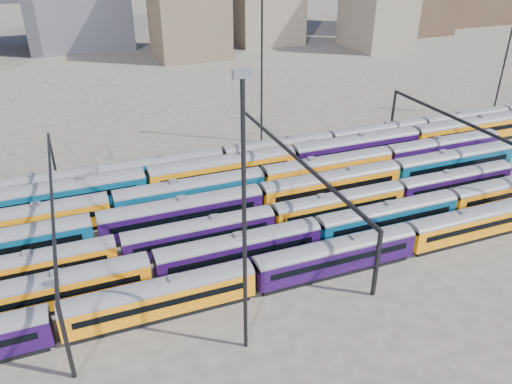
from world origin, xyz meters
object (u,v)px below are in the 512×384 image
object	(u,v)px
rake_1	(152,266)
rake_2	(199,231)
mast_2	(244,215)
rake_0	(160,295)

from	to	relation	value
rake_1	rake_2	bearing A→B (deg)	37.09
rake_2	rake_1	bearing A→B (deg)	-142.91
mast_2	rake_1	bearing A→B (deg)	117.26
rake_0	mast_2	world-z (taller)	mast_2
rake_0	rake_2	distance (m)	12.07
rake_0	rake_1	bearing A→B (deg)	88.28
rake_0	mast_2	size ratio (longest dim) A/B	3.79
rake_0	mast_2	bearing A→B (deg)	-47.86
rake_1	rake_0	bearing A→B (deg)	-91.72
rake_0	rake_1	size ratio (longest dim) A/B	0.82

